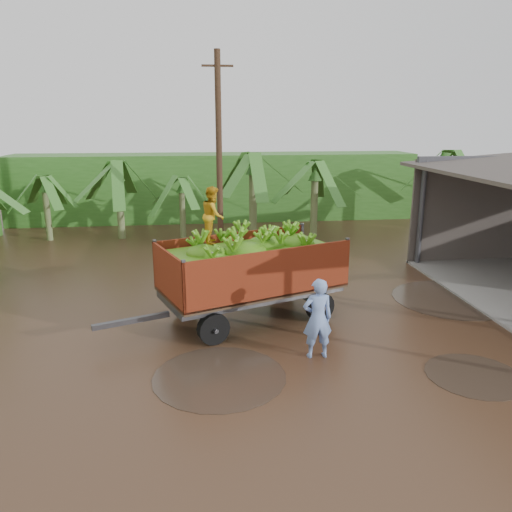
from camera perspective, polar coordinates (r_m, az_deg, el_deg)
The scene contains 6 objects.
ground at distance 13.48m, azimuth 7.12°, elevation -8.45°, with size 100.00×100.00×0.00m, color black.
hedge_north at distance 28.21m, azimuth -4.62°, elevation 7.92°, with size 22.00×3.00×3.60m, color #2D661E.
banana_trailer at distance 13.66m, azimuth -0.57°, elevation -1.46°, with size 6.73×3.93×3.74m.
man_blue at distance 11.71m, azimuth 7.05°, elevation -7.09°, with size 0.70×0.46×1.93m, color #7797D9.
utility_pole at distance 20.04m, azimuth -4.24°, elevation 11.35°, with size 1.20×0.24×7.96m.
banana_plants at distance 18.83m, azimuth -15.08°, elevation 4.05°, with size 24.91×20.38×4.41m.
Camera 1 is at (-3.11, -11.95, 5.41)m, focal length 35.00 mm.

